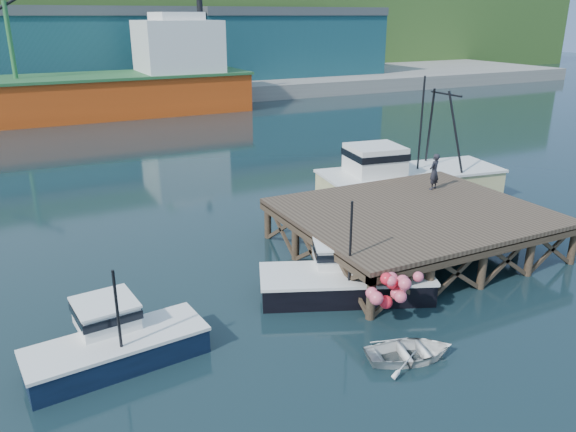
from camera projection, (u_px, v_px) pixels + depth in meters
ground at (315, 271)px, 25.75m from camera, size 300.00×300.00×0.00m
wharf at (416, 214)px, 27.27m from camera, size 12.00×10.00×2.62m
far_quay at (87, 86)px, 84.26m from camera, size 160.00×40.00×2.00m
warehouse_mid at (88, 50)px, 78.20m from camera, size 28.00×16.00×9.00m
warehouse_right at (281, 45)px, 90.90m from camera, size 30.00×16.00×9.00m
cargo_ship at (33, 90)px, 61.40m from camera, size 55.50×10.00×13.75m
hillside at (57, 15)px, 106.10m from camera, size 220.00×50.00×22.00m
boat_navy at (114, 341)px, 18.87m from camera, size 6.10×3.51×3.69m
boat_black at (345, 275)px, 23.51m from camera, size 7.57×6.30×4.39m
trawler at (407, 176)px, 35.01m from camera, size 11.93×5.66×7.68m
dinghy at (410, 351)px, 19.03m from camera, size 3.54×2.92×0.64m
dockworker at (434, 172)px, 30.26m from camera, size 0.84×0.70×1.97m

